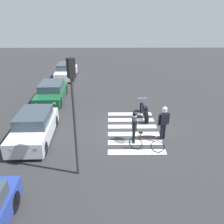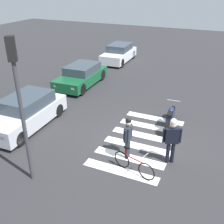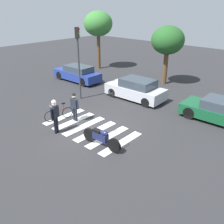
{
  "view_description": "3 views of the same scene",
  "coord_description": "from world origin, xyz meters",
  "px_view_note": "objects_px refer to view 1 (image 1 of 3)",
  "views": [
    {
      "loc": [
        -12.03,
        1.31,
        6.48
      ],
      "look_at": [
        0.26,
        1.2,
        1.03
      ],
      "focal_mm": 38.13,
      "sensor_mm": 36.0,
      "label": 1
    },
    {
      "loc": [
        -9.43,
        -2.87,
        6.25
      ],
      "look_at": [
        -0.09,
        1.3,
        1.16
      ],
      "focal_mm": 42.94,
      "sensor_mm": 36.0,
      "label": 2
    },
    {
      "loc": [
        8.79,
        -7.83,
        6.29
      ],
      "look_at": [
        0.89,
        0.83,
        0.99
      ],
      "focal_mm": 38.8,
      "sensor_mm": 36.0,
      "label": 3
    }
  ],
  "objects_px": {
    "leaning_bicycle": "(146,144)",
    "officer_by_motorcycle": "(164,120)",
    "car_silver_sedan": "(34,127)",
    "car_green_compact": "(52,92)",
    "police_motorcycle": "(144,111)",
    "car_white_van": "(66,71)",
    "officer_on_foot": "(134,125)",
    "traffic_light_pole": "(73,103)"
  },
  "relations": [
    {
      "from": "leaning_bicycle",
      "to": "officer_by_motorcycle",
      "type": "bearing_deg",
      "value": -41.42
    },
    {
      "from": "car_silver_sedan",
      "to": "car_green_compact",
      "type": "height_order",
      "value": "car_silver_sedan"
    },
    {
      "from": "officer_by_motorcycle",
      "to": "car_silver_sedan",
      "type": "height_order",
      "value": "officer_by_motorcycle"
    },
    {
      "from": "police_motorcycle",
      "to": "car_silver_sedan",
      "type": "bearing_deg",
      "value": 113.23
    },
    {
      "from": "car_silver_sedan",
      "to": "car_white_van",
      "type": "distance_m",
      "value": 11.91
    },
    {
      "from": "officer_on_foot",
      "to": "car_green_compact",
      "type": "height_order",
      "value": "officer_on_foot"
    },
    {
      "from": "leaning_bicycle",
      "to": "traffic_light_pole",
      "type": "distance_m",
      "value": 4.56
    },
    {
      "from": "leaning_bicycle",
      "to": "traffic_light_pole",
      "type": "bearing_deg",
      "value": 118.38
    },
    {
      "from": "leaning_bicycle",
      "to": "traffic_light_pole",
      "type": "xyz_separation_m",
      "value": [
        -1.69,
        3.12,
        2.86
      ]
    },
    {
      "from": "officer_by_motorcycle",
      "to": "car_white_van",
      "type": "bearing_deg",
      "value": 30.64
    },
    {
      "from": "police_motorcycle",
      "to": "traffic_light_pole",
      "type": "height_order",
      "value": "traffic_light_pole"
    },
    {
      "from": "officer_on_foot",
      "to": "traffic_light_pole",
      "type": "bearing_deg",
      "value": 134.03
    },
    {
      "from": "traffic_light_pole",
      "to": "officer_by_motorcycle",
      "type": "bearing_deg",
      "value": -55.49
    },
    {
      "from": "officer_on_foot",
      "to": "traffic_light_pole",
      "type": "xyz_separation_m",
      "value": [
        -2.5,
        2.58,
        2.24
      ]
    },
    {
      "from": "police_motorcycle",
      "to": "officer_by_motorcycle",
      "type": "distance_m",
      "value": 2.84
    },
    {
      "from": "police_motorcycle",
      "to": "car_green_compact",
      "type": "relative_size",
      "value": 0.52
    },
    {
      "from": "officer_by_motorcycle",
      "to": "car_green_compact",
      "type": "relative_size",
      "value": 0.43
    },
    {
      "from": "car_white_van",
      "to": "traffic_light_pole",
      "type": "xyz_separation_m",
      "value": [
        -14.83,
        -2.94,
        2.55
      ]
    },
    {
      "from": "leaning_bicycle",
      "to": "officer_on_foot",
      "type": "bearing_deg",
      "value": 33.76
    },
    {
      "from": "officer_by_motorcycle",
      "to": "car_green_compact",
      "type": "xyz_separation_m",
      "value": [
        5.85,
        7.17,
        -0.44
      ]
    },
    {
      "from": "officer_by_motorcycle",
      "to": "leaning_bicycle",
      "type": "bearing_deg",
      "value": 138.58
    },
    {
      "from": "police_motorcycle",
      "to": "car_white_van",
      "type": "xyz_separation_m",
      "value": [
        9.27,
        6.46,
        0.21
      ]
    },
    {
      "from": "police_motorcycle",
      "to": "officer_by_motorcycle",
      "type": "bearing_deg",
      "value": -166.84
    },
    {
      "from": "car_white_van",
      "to": "traffic_light_pole",
      "type": "relative_size",
      "value": 0.86
    },
    {
      "from": "leaning_bicycle",
      "to": "car_white_van",
      "type": "distance_m",
      "value": 14.47
    },
    {
      "from": "leaning_bicycle",
      "to": "car_green_compact",
      "type": "relative_size",
      "value": 0.39
    },
    {
      "from": "police_motorcycle",
      "to": "traffic_light_pole",
      "type": "distance_m",
      "value": 7.13
    },
    {
      "from": "car_green_compact",
      "to": "traffic_light_pole",
      "type": "distance_m",
      "value": 9.57
    },
    {
      "from": "police_motorcycle",
      "to": "officer_by_motorcycle",
      "type": "xyz_separation_m",
      "value": [
        -2.7,
        -0.63,
        0.61
      ]
    },
    {
      "from": "police_motorcycle",
      "to": "leaning_bicycle",
      "type": "relative_size",
      "value": 1.34
    },
    {
      "from": "officer_by_motorcycle",
      "to": "traffic_light_pole",
      "type": "bearing_deg",
      "value": 124.51
    },
    {
      "from": "leaning_bicycle",
      "to": "officer_on_foot",
      "type": "relative_size",
      "value": 0.97
    },
    {
      "from": "police_motorcycle",
      "to": "car_green_compact",
      "type": "distance_m",
      "value": 7.26
    },
    {
      "from": "police_motorcycle",
      "to": "car_green_compact",
      "type": "bearing_deg",
      "value": 64.24
    },
    {
      "from": "police_motorcycle",
      "to": "car_white_van",
      "type": "height_order",
      "value": "car_white_van"
    },
    {
      "from": "car_white_van",
      "to": "car_green_compact",
      "type": "bearing_deg",
      "value": 179.29
    },
    {
      "from": "officer_on_foot",
      "to": "car_silver_sedan",
      "type": "xyz_separation_m",
      "value": [
        0.42,
        5.2,
        -0.29
      ]
    },
    {
      "from": "officer_on_foot",
      "to": "car_white_van",
      "type": "height_order",
      "value": "officer_on_foot"
    },
    {
      "from": "leaning_bicycle",
      "to": "officer_on_foot",
      "type": "height_order",
      "value": "officer_on_foot"
    },
    {
      "from": "officer_by_motorcycle",
      "to": "traffic_light_pole",
      "type": "height_order",
      "value": "traffic_light_pole"
    },
    {
      "from": "officer_on_foot",
      "to": "police_motorcycle",
      "type": "bearing_deg",
      "value": -17.1
    },
    {
      "from": "car_silver_sedan",
      "to": "car_white_van",
      "type": "relative_size",
      "value": 1.03
    }
  ]
}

